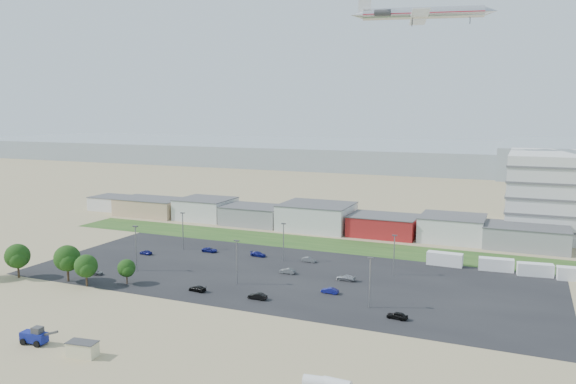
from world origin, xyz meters
The scene contains 34 objects.
ground centered at (0.00, 0.00, 0.00)m, with size 700.00×700.00×0.00m, color #92815D.
parking_lot centered at (5.00, 20.00, 0.01)m, with size 120.00×50.00×0.01m, color black.
grass_strip centered at (0.00, 52.00, 0.01)m, with size 160.00×16.00×0.02m, color #23481B.
hills_backdrop centered at (40.00, 315.00, 4.50)m, with size 700.00×200.00×9.00m, color gray, non-canonical shape.
building_row centered at (-17.00, 71.00, 4.00)m, with size 170.00×20.00×8.00m, color silver, non-canonical shape.
portable_shed centered at (-6.35, -32.31, 1.18)m, with size 4.70×2.44×2.37m, color beige, non-canonical shape.
telehandler centered at (-17.01, -31.76, 1.48)m, with size 7.10×2.37×2.96m, color navy, non-canonical shape.
storage_tank_nw centered at (30.57, -28.13, 1.12)m, with size 3.73×1.86×2.24m, color silver, non-canonical shape.
box_trailer_a centered at (37.85, 42.83, 1.59)m, with size 8.46×2.64×3.17m, color silver, non-canonical shape.
box_trailer_b centered at (49.71, 42.91, 1.49)m, with size 7.92×2.48×2.97m, color silver, non-canonical shape.
box_trailer_c centered at (58.19, 41.89, 1.46)m, with size 7.80×2.44×2.92m, color silver, non-canonical shape.
box_trailer_d centered at (66.58, 41.49, 1.48)m, with size 7.90×2.47×2.96m, color silver, non-canonical shape.
tree_left centered at (-49.83, -5.86, 4.43)m, with size 5.91×5.91×8.87m, color black, non-canonical shape.
tree_mid centered at (-37.44, -3.51, 4.63)m, with size 6.18×6.18×9.27m, color black, non-canonical shape.
tree_right centered at (-31.05, -4.68, 3.96)m, with size 5.28×5.28×7.93m, color black, non-canonical shape.
tree_near centered at (-24.19, 0.14, 3.12)m, with size 4.16×4.16×6.24m, color black, non-canonical shape.
lightpole_front_l centered at (-28.79, 9.37, 5.41)m, with size 1.27×0.53×10.81m, color slate, non-canonical shape.
lightpole_front_m centered at (-1.89, 9.48, 4.91)m, with size 1.15×0.48×9.81m, color slate, non-canonical shape.
lightpole_front_r centered at (28.68, 6.30, 4.96)m, with size 1.17×0.49×9.93m, color slate, non-canonical shape.
lightpole_back_l centered at (-30.41, 31.46, 5.10)m, with size 1.20×0.50×10.20m, color slate, non-canonical shape.
lightpole_back_m centered at (-0.20, 31.05, 4.85)m, with size 1.14×0.48×9.70m, color slate, non-canonical shape.
lightpole_back_r centered at (28.12, 29.86, 4.71)m, with size 1.11×0.46×9.42m, color slate, non-canonical shape.
airliner centered at (22.34, 88.63, 68.05)m, with size 45.35×30.92×13.40m, color silver, non-canonical shape.
parked_car_1 centered at (18.89, 11.38, 0.60)m, with size 1.28×3.66×1.21m, color navy.
parked_car_2 centered at (34.88, 2.48, 0.66)m, with size 1.56×3.87×1.32m, color black.
parked_car_3 centered at (-7.19, 1.77, 0.59)m, with size 1.64×4.03×1.17m, color black.
parked_car_5 centered at (-36.25, 22.62, 0.60)m, with size 1.41×3.51×1.19m, color navy.
parked_car_6 centered at (-8.04, 32.50, 0.62)m, with size 1.74×4.28×1.24m, color navy.
parked_car_7 centered at (5.13, 21.15, 0.63)m, with size 1.33×3.80×1.25m, color #595B5E.
parked_car_9 centered at (-22.12, 31.57, 0.59)m, with size 1.97×4.28×1.19m, color navy.
parked_car_10 centered at (-35.65, 2.85, 0.59)m, with size 1.67×4.10×1.19m, color #595B5E.
parked_car_11 centered at (6.06, 32.57, 0.61)m, with size 1.28×3.68×1.21m, color #595B5E.
parked_car_12 centered at (19.29, 21.29, 0.64)m, with size 1.79×4.42×1.28m, color #A5A5AA.
parked_car_13 centered at (6.71, 2.12, 0.65)m, with size 1.38×3.96×1.30m, color black.
Camera 1 is at (55.05, -95.30, 37.46)m, focal length 35.00 mm.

